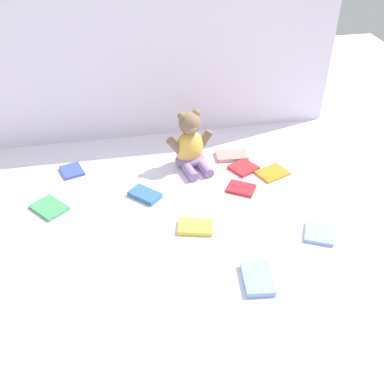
% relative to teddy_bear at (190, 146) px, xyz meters
% --- Properties ---
extents(ground_plane, '(3.20, 3.20, 0.00)m').
position_rel_teddy_bear_xyz_m(ground_plane, '(-0.07, -0.21, -0.09)').
color(ground_plane, silver).
extents(backdrop_drape, '(1.48, 0.03, 0.79)m').
position_rel_teddy_bear_xyz_m(backdrop_drape, '(-0.07, 0.29, 0.31)').
color(backdrop_drape, white).
rests_on(backdrop_drape, ground_plane).
extents(teddy_bear, '(0.20, 0.19, 0.23)m').
position_rel_teddy_bear_xyz_m(teddy_bear, '(0.00, 0.00, 0.00)').
color(teddy_bear, '#E5B24C').
rests_on(teddy_bear, ground_plane).
extents(book_case_0, '(0.13, 0.09, 0.02)m').
position_rel_teddy_bear_xyz_m(book_case_0, '(0.18, 0.03, -0.08)').
color(book_case_0, tan).
rests_on(book_case_0, ground_plane).
extents(book_case_1, '(0.13, 0.10, 0.02)m').
position_rel_teddy_bear_xyz_m(book_case_1, '(-0.05, -0.38, -0.08)').
color(book_case_1, yellow).
rests_on(book_case_1, ground_plane).
extents(book_case_2, '(0.13, 0.13, 0.02)m').
position_rel_teddy_bear_xyz_m(book_case_2, '(-0.20, -0.18, -0.08)').
color(book_case_2, '#3164AA').
rests_on(book_case_2, ground_plane).
extents(book_case_3, '(0.14, 0.12, 0.01)m').
position_rel_teddy_bear_xyz_m(book_case_3, '(0.30, -0.12, -0.08)').
color(book_case_3, orange).
rests_on(book_case_3, ground_plane).
extents(book_case_4, '(0.10, 0.13, 0.02)m').
position_rel_teddy_bear_xyz_m(book_case_4, '(0.08, -0.64, -0.08)').
color(book_case_4, '#80A8E5').
rests_on(book_case_4, ground_plane).
extents(book_case_5, '(0.15, 0.15, 0.01)m').
position_rel_teddy_bear_xyz_m(book_case_5, '(-0.54, -0.18, -0.08)').
color(book_case_5, '#409E57').
rests_on(book_case_5, ground_plane).
extents(book_case_6, '(0.13, 0.12, 0.01)m').
position_rel_teddy_bear_xyz_m(book_case_6, '(0.20, -0.07, -0.08)').
color(book_case_6, red).
rests_on(book_case_6, ground_plane).
extents(book_case_7, '(0.12, 0.12, 0.01)m').
position_rel_teddy_bear_xyz_m(book_case_7, '(0.16, -0.20, -0.08)').
color(book_case_7, red).
rests_on(book_case_7, ground_plane).
extents(book_case_8, '(0.13, 0.13, 0.01)m').
position_rel_teddy_bear_xyz_m(book_case_8, '(0.34, -0.49, -0.08)').
color(book_case_8, '#86B1E1').
rests_on(book_case_8, ground_plane).
extents(book_case_9, '(0.10, 0.11, 0.01)m').
position_rel_teddy_bear_xyz_m(book_case_9, '(-0.47, 0.04, -0.08)').
color(book_case_9, '#384AB4').
rests_on(book_case_9, ground_plane).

